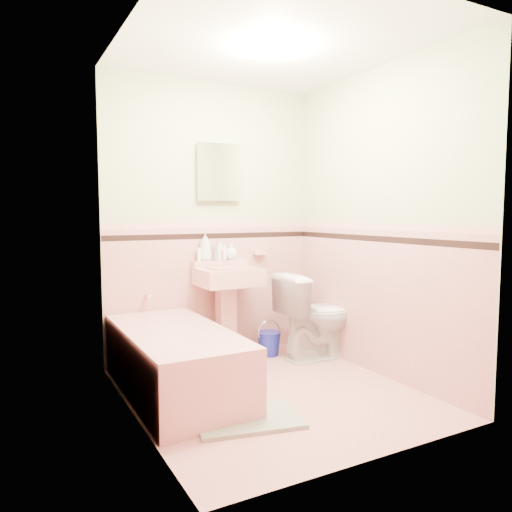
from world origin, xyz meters
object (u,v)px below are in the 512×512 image
sink (229,315)px  bucket (269,343)px  soap_bottle_right (231,251)px  soap_bottle_mid (220,250)px  bathtub (176,363)px  shoe (242,413)px  soap_bottle_left (205,246)px  medicine_cabinet (218,172)px  toilet (319,315)px

sink → bucket: bearing=-2.6°
soap_bottle_right → soap_bottle_mid: bearing=180.0°
bathtub → bucket: bearing=25.3°
soap_bottle_right → bucket: size_ratio=0.70×
bathtub → shoe: size_ratio=10.63×
soap_bottle_mid → soap_bottle_right: soap_bottle_mid is taller
bucket → bathtub: bearing=-154.7°
bathtub → bucket: 1.21m
soap_bottle_left → soap_bottle_right: size_ratio=1.71×
medicine_cabinet → toilet: bearing=-33.1°
sink → soap_bottle_left: size_ratio=3.17×
bathtub → medicine_cabinet: size_ratio=2.96×
soap_bottle_right → toilet: size_ratio=0.20×
soap_bottle_left → soap_bottle_mid: bearing=0.0°
bucket → shoe: bearing=-126.4°
sink → medicine_cabinet: size_ratio=1.66×
soap_bottle_left → bucket: 1.09m
soap_bottle_mid → bucket: (0.41, -0.20, -0.89)m
soap_bottle_mid → shoe: soap_bottle_mid is taller
soap_bottle_right → bathtub: bearing=-138.0°
soap_bottle_left → soap_bottle_right: soap_bottle_left is taller
bathtub → toilet: (1.46, 0.23, 0.17)m
sink → soap_bottle_left: bearing=129.4°
medicine_cabinet → soap_bottle_left: medicine_cabinet is taller
bathtub → soap_bottle_left: 1.20m
medicine_cabinet → bucket: 1.66m
shoe → soap_bottle_right: bearing=56.8°
soap_bottle_right → shoe: soap_bottle_right is taller
soap_bottle_left → shoe: 1.72m
medicine_cabinet → bucket: medicine_cabinet is taller
sink → bucket: 0.51m
bathtub → medicine_cabinet: bearing=47.4°
soap_bottle_right → medicine_cabinet: bearing=164.4°
soap_bottle_mid → soap_bottle_left: bearing=180.0°
bathtub → medicine_cabinet: (0.68, 0.74, 1.47)m
shoe → toilet: bearing=25.5°
sink → shoe: (-0.47, -1.20, -0.37)m
soap_bottle_mid → medicine_cabinet: bearing=84.2°
bathtub → soap_bottle_mid: (0.68, 0.71, 0.77)m
sink → toilet: size_ratio=1.07×
medicine_cabinet → bucket: bearing=-29.4°
soap_bottle_left → soap_bottle_mid: soap_bottle_left is taller
bathtub → sink: bearing=37.9°
medicine_cabinet → toilet: medicine_cabinet is taller
soap_bottle_mid → bucket: size_ratio=0.88×
bathtub → bucket: bathtub is taller
medicine_cabinet → soap_bottle_mid: (-0.00, -0.03, -0.70)m
soap_bottle_right → shoe: 1.76m
bathtub → medicine_cabinet: medicine_cabinet is taller
soap_bottle_mid → shoe: bearing=-108.5°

